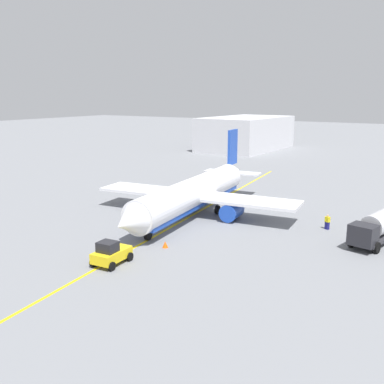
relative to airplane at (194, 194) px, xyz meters
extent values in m
plane|color=slate|center=(0.49, 0.05, -2.66)|extent=(400.00, 400.00, 0.00)
cylinder|color=white|center=(0.49, 0.05, 0.17)|extent=(25.39, 6.21, 3.68)
cube|color=#1E47B7|center=(0.49, 0.05, -0.84)|extent=(23.94, 5.41, 1.03)
cone|color=white|center=(14.39, 1.47, 0.17)|extent=(3.83, 3.87, 3.53)
cone|color=white|center=(-14.11, -1.44, 0.54)|extent=(5.18, 3.61, 3.12)
cube|color=#1E47B7|center=(-13.41, -1.37, 4.41)|extent=(3.22, 0.68, 5.20)
cube|color=white|center=(-13.41, -1.37, 0.57)|extent=(3.24, 8.60, 0.24)
cube|color=white|center=(-0.50, -0.05, -0.29)|extent=(7.43, 26.49, 0.36)
cylinder|color=#1E47B7|center=(-0.24, 5.20, -1.54)|extent=(3.40, 2.41, 2.10)
cylinder|color=#1E47B7|center=(0.82, -5.14, -1.54)|extent=(3.40, 2.41, 2.10)
cylinder|color=#4C4C51|center=(10.92, 1.11, -1.52)|extent=(0.24, 0.24, 1.19)
cylinder|color=black|center=(10.92, 1.11, -2.11)|extent=(1.13, 0.51, 1.10)
cylinder|color=#4C4C51|center=(-1.76, 2.43, -1.52)|extent=(0.24, 0.24, 1.19)
cylinder|color=black|center=(-1.76, 2.43, -2.11)|extent=(1.13, 0.51, 1.10)
cylinder|color=#4C4C51|center=(-1.24, -2.74, -1.52)|extent=(0.24, 0.24, 1.19)
cylinder|color=black|center=(-1.24, -2.74, -2.11)|extent=(1.13, 0.51, 1.10)
cube|color=#2D2D33|center=(-1.81, 21.71, -1.96)|extent=(10.49, 4.64, 0.30)
cube|color=#232328|center=(2.77, 20.69, -1.01)|extent=(2.47, 2.78, 2.00)
cube|color=black|center=(3.65, 20.50, -0.61)|extent=(0.59, 1.99, 0.90)
cylinder|color=black|center=(2.65, 22.00, -2.11)|extent=(1.15, 0.58, 1.10)
cylinder|color=black|center=(2.11, 19.56, -2.11)|extent=(1.15, 0.58, 1.10)
cylinder|color=black|center=(-4.61, 21.04, -2.11)|extent=(1.15, 0.58, 1.10)
cube|color=yellow|center=(17.84, 2.34, -1.81)|extent=(3.72, 2.22, 0.90)
cube|color=black|center=(18.34, 2.37, -0.91)|extent=(1.50, 1.68, 0.90)
cylinder|color=black|center=(16.61, 1.26, -2.26)|extent=(0.82, 0.35, 0.80)
cylinder|color=black|center=(16.48, 3.26, -2.26)|extent=(0.82, 0.35, 0.80)
cylinder|color=black|center=(19.20, 1.42, -2.26)|extent=(0.82, 0.35, 0.80)
cylinder|color=black|center=(19.08, 3.42, -2.26)|extent=(0.82, 0.35, 0.80)
cube|color=navy|center=(-2.56, 15.94, -2.24)|extent=(0.49, 0.54, 0.85)
cube|color=yellow|center=(-2.56, 15.94, -1.51)|extent=(0.56, 0.63, 0.60)
sphere|color=tan|center=(-2.56, 15.94, -1.07)|extent=(0.24, 0.24, 0.24)
cone|color=#F2590F|center=(11.90, 3.97, -2.34)|extent=(0.58, 0.58, 0.64)
cube|color=silver|center=(-65.18, -22.98, 1.73)|extent=(29.03, 17.78, 8.80)
cube|color=#4C515B|center=(-65.55, -31.29, 0.41)|extent=(19.81, 1.05, 5.81)
cube|color=yellow|center=(0.49, 0.05, -2.66)|extent=(71.41, 7.59, 0.01)
camera|label=1|loc=(45.39, 27.71, 12.08)|focal=41.00mm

